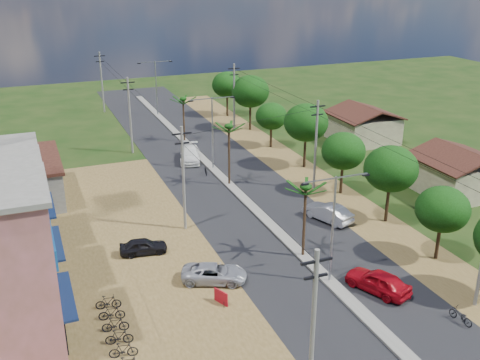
% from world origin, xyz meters
% --- Properties ---
extents(ground, '(160.00, 160.00, 0.00)m').
position_xyz_m(ground, '(0.00, 0.00, 0.00)').
color(ground, black).
rests_on(ground, ground).
extents(road, '(12.00, 110.00, 0.04)m').
position_xyz_m(road, '(0.00, 15.00, 0.02)').
color(road, black).
rests_on(road, ground).
extents(median, '(1.00, 90.00, 0.18)m').
position_xyz_m(median, '(0.00, 18.00, 0.09)').
color(median, '#605E56').
rests_on(median, ground).
extents(dirt_lot_west, '(18.00, 46.00, 0.04)m').
position_xyz_m(dirt_lot_west, '(-15.00, 8.00, 0.02)').
color(dirt_lot_west, '#52421C').
rests_on(dirt_lot_west, ground).
extents(dirt_shoulder_east, '(5.00, 90.00, 0.03)m').
position_xyz_m(dirt_shoulder_east, '(8.50, 15.00, 0.01)').
color(dirt_shoulder_east, '#52421C').
rests_on(dirt_shoulder_east, ground).
extents(low_shed, '(10.40, 10.40, 3.95)m').
position_xyz_m(low_shed, '(-21.00, 24.00, 1.97)').
color(low_shed, '#605E56').
rests_on(low_shed, ground).
extents(house_east_near, '(7.60, 7.50, 4.60)m').
position_xyz_m(house_east_near, '(20.00, 10.00, 2.39)').
color(house_east_near, gray).
rests_on(house_east_near, ground).
extents(house_east_far, '(7.60, 7.50, 4.60)m').
position_xyz_m(house_east_far, '(21.00, 28.00, 2.39)').
color(house_east_far, gray).
rests_on(house_east_far, ground).
extents(tree_east_b, '(4.00, 4.00, 5.83)m').
position_xyz_m(tree_east_b, '(9.30, 0.00, 4.11)').
color(tree_east_b, black).
rests_on(tree_east_b, ground).
extents(tree_east_c, '(4.60, 4.60, 6.83)m').
position_xyz_m(tree_east_c, '(9.70, 7.00, 4.86)').
color(tree_east_c, black).
rests_on(tree_east_c, ground).
extents(tree_east_d, '(4.20, 4.20, 6.13)m').
position_xyz_m(tree_east_d, '(9.40, 14.00, 4.34)').
color(tree_east_d, black).
rests_on(tree_east_d, ground).
extents(tree_east_e, '(4.80, 4.80, 7.14)m').
position_xyz_m(tree_east_e, '(9.60, 22.00, 5.09)').
color(tree_east_e, black).
rests_on(tree_east_e, ground).
extents(tree_east_f, '(3.80, 3.80, 5.52)m').
position_xyz_m(tree_east_f, '(9.20, 30.00, 3.89)').
color(tree_east_f, black).
rests_on(tree_east_f, ground).
extents(tree_east_g, '(5.00, 5.00, 7.38)m').
position_xyz_m(tree_east_g, '(9.80, 38.00, 5.24)').
color(tree_east_g, black).
rests_on(tree_east_g, ground).
extents(tree_east_h, '(4.40, 4.40, 6.52)m').
position_xyz_m(tree_east_h, '(9.50, 46.00, 4.64)').
color(tree_east_h, black).
rests_on(tree_east_h, ground).
extents(palm_median_near, '(2.00, 2.00, 6.15)m').
position_xyz_m(palm_median_near, '(0.00, 4.00, 5.54)').
color(palm_median_near, black).
rests_on(palm_median_near, ground).
extents(palm_median_mid, '(2.00, 2.00, 6.55)m').
position_xyz_m(palm_median_mid, '(0.00, 20.00, 5.90)').
color(palm_median_mid, black).
rests_on(palm_median_mid, ground).
extents(palm_median_far, '(2.00, 2.00, 5.85)m').
position_xyz_m(palm_median_far, '(0.00, 36.00, 5.26)').
color(palm_median_far, black).
rests_on(palm_median_far, ground).
extents(streetlight_near, '(5.10, 0.18, 8.00)m').
position_xyz_m(streetlight_near, '(0.00, 0.00, 4.79)').
color(streetlight_near, gray).
rests_on(streetlight_near, ground).
extents(streetlight_mid, '(5.10, 0.18, 8.00)m').
position_xyz_m(streetlight_mid, '(0.00, 25.00, 4.79)').
color(streetlight_mid, gray).
rests_on(streetlight_mid, ground).
extents(streetlight_far, '(5.10, 0.18, 8.00)m').
position_xyz_m(streetlight_far, '(0.00, 50.00, 4.79)').
color(streetlight_far, gray).
rests_on(streetlight_far, ground).
extents(utility_pole_w_a, '(1.60, 0.24, 9.00)m').
position_xyz_m(utility_pole_w_a, '(-7.00, -10.00, 4.76)').
color(utility_pole_w_a, '#605E56').
rests_on(utility_pole_w_a, ground).
extents(utility_pole_w_b, '(1.60, 0.24, 9.00)m').
position_xyz_m(utility_pole_w_b, '(-7.00, 12.00, 4.76)').
color(utility_pole_w_b, '#605E56').
rests_on(utility_pole_w_b, ground).
extents(utility_pole_w_c, '(1.60, 0.24, 9.00)m').
position_xyz_m(utility_pole_w_c, '(-7.00, 34.00, 4.76)').
color(utility_pole_w_c, '#605E56').
rests_on(utility_pole_w_c, ground).
extents(utility_pole_w_d, '(1.60, 0.24, 9.00)m').
position_xyz_m(utility_pole_w_d, '(-7.00, 55.00, 4.76)').
color(utility_pole_w_d, '#605E56').
rests_on(utility_pole_w_d, ground).
extents(utility_pole_e_b, '(1.60, 0.24, 9.00)m').
position_xyz_m(utility_pole_e_b, '(7.50, 16.00, 4.76)').
color(utility_pole_e_b, '#605E56').
rests_on(utility_pole_e_b, ground).
extents(utility_pole_e_c, '(1.60, 0.24, 9.00)m').
position_xyz_m(utility_pole_e_c, '(7.50, 38.00, 4.76)').
color(utility_pole_e_c, '#605E56').
rests_on(utility_pole_e_c, ground).
extents(car_red_near, '(3.51, 4.94, 1.56)m').
position_xyz_m(car_red_near, '(2.46, -2.23, 0.78)').
color(car_red_near, '#A00813').
rests_on(car_red_near, ground).
extents(car_silver_mid, '(3.12, 4.95, 1.54)m').
position_xyz_m(car_silver_mid, '(5.00, 8.95, 0.77)').
color(car_silver_mid, '#9D9EA5').
rests_on(car_silver_mid, ground).
extents(car_white_far, '(3.61, 5.72, 1.54)m').
position_xyz_m(car_white_far, '(-1.50, 28.63, 0.77)').
color(car_white_far, silver).
rests_on(car_white_far, ground).
extents(car_parked_silver, '(5.07, 3.83, 1.28)m').
position_xyz_m(car_parked_silver, '(-7.50, 3.09, 0.64)').
color(car_parked_silver, '#9D9EA5').
rests_on(car_parked_silver, ground).
extents(car_parked_dark, '(3.79, 1.92, 1.24)m').
position_xyz_m(car_parked_dark, '(-11.25, 8.97, 0.62)').
color(car_parked_dark, black).
rests_on(car_parked_dark, ground).
extents(moto_rider_east, '(0.86, 1.82, 0.92)m').
position_xyz_m(moto_rider_east, '(5.20, -7.18, 0.46)').
color(moto_rider_east, black).
rests_on(moto_rider_east, ground).
extents(moto_rider_west_a, '(0.92, 1.72, 0.86)m').
position_xyz_m(moto_rider_west_a, '(-1.20, 23.87, 0.43)').
color(moto_rider_west_a, black).
rests_on(moto_rider_west_a, ground).
extents(moto_rider_west_b, '(0.84, 1.96, 1.14)m').
position_xyz_m(moto_rider_west_b, '(-1.20, 28.38, 0.57)').
color(moto_rider_west_b, black).
rests_on(moto_rider_west_b, ground).
extents(roadside_sign, '(0.58, 1.15, 1.01)m').
position_xyz_m(roadside_sign, '(-8.00, 0.31, 0.50)').
color(roadside_sign, maroon).
rests_on(roadside_sign, ground).
extents(parked_scooter_row, '(1.72, 8.58, 1.00)m').
position_xyz_m(parked_scooter_row, '(-15.00, -1.42, 0.50)').
color(parked_scooter_row, black).
rests_on(parked_scooter_row, ground).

